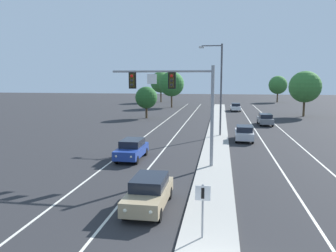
{
  "coord_description": "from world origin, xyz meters",
  "views": [
    {
      "loc": [
        0.38,
        -9.97,
        6.45
      ],
      "look_at": [
        -3.2,
        12.61,
        3.2
      ],
      "focal_mm": 35.95,
      "sensor_mm": 36.0,
      "label": 1
    }
  ],
  "objects_px": {
    "street_lamp_median": "(219,84)",
    "median_sign_post": "(203,203)",
    "car_oncoming_tan": "(149,192)",
    "tree_far_left_a": "(161,82)",
    "tree_far_right_b": "(305,87)",
    "car_receding_white": "(235,107)",
    "tree_far_right_c": "(278,85)",
    "overhead_signal_mast": "(179,94)",
    "tree_far_left_b": "(172,84)",
    "car_receding_grey": "(265,119)",
    "car_receding_silver": "(244,133)",
    "car_oncoming_blue": "(132,149)",
    "tree_far_left_c": "(146,98)"
  },
  "relations": [
    {
      "from": "street_lamp_median",
      "to": "median_sign_post",
      "type": "bearing_deg",
      "value": -90.82
    },
    {
      "from": "street_lamp_median",
      "to": "car_oncoming_tan",
      "type": "bearing_deg",
      "value": -98.37
    },
    {
      "from": "tree_far_left_a",
      "to": "tree_far_right_b",
      "type": "relative_size",
      "value": 1.08
    },
    {
      "from": "car_receding_white",
      "to": "tree_far_right_c",
      "type": "height_order",
      "value": "tree_far_right_c"
    },
    {
      "from": "overhead_signal_mast",
      "to": "tree_far_left_b",
      "type": "relative_size",
      "value": 0.93
    },
    {
      "from": "overhead_signal_mast",
      "to": "car_receding_grey",
      "type": "height_order",
      "value": "overhead_signal_mast"
    },
    {
      "from": "overhead_signal_mast",
      "to": "car_receding_grey",
      "type": "distance_m",
      "value": 25.93
    },
    {
      "from": "car_receding_silver",
      "to": "tree_far_right_c",
      "type": "distance_m",
      "value": 61.14
    },
    {
      "from": "car_oncoming_blue",
      "to": "tree_far_left_a",
      "type": "relative_size",
      "value": 0.54
    },
    {
      "from": "median_sign_post",
      "to": "car_receding_white",
      "type": "height_order",
      "value": "median_sign_post"
    },
    {
      "from": "car_oncoming_tan",
      "to": "tree_far_left_a",
      "type": "relative_size",
      "value": 0.54
    },
    {
      "from": "overhead_signal_mast",
      "to": "car_receding_grey",
      "type": "bearing_deg",
      "value": 69.21
    },
    {
      "from": "tree_far_left_b",
      "to": "car_oncoming_blue",
      "type": "bearing_deg",
      "value": -85.37
    },
    {
      "from": "car_receding_white",
      "to": "tree_far_right_b",
      "type": "bearing_deg",
      "value": -35.38
    },
    {
      "from": "car_oncoming_tan",
      "to": "tree_far_right_c",
      "type": "height_order",
      "value": "tree_far_right_c"
    },
    {
      "from": "tree_far_left_a",
      "to": "tree_far_right_c",
      "type": "xyz_separation_m",
      "value": [
        31.34,
        4.57,
        -0.75
      ]
    },
    {
      "from": "car_oncoming_tan",
      "to": "tree_far_left_a",
      "type": "height_order",
      "value": "tree_far_left_a"
    },
    {
      "from": "street_lamp_median",
      "to": "tree_far_left_a",
      "type": "bearing_deg",
      "value": 106.84
    },
    {
      "from": "street_lamp_median",
      "to": "car_receding_white",
      "type": "relative_size",
      "value": 2.22
    },
    {
      "from": "median_sign_post",
      "to": "car_receding_silver",
      "type": "distance_m",
      "value": 22.81
    },
    {
      "from": "car_oncoming_blue",
      "to": "tree_far_right_b",
      "type": "relative_size",
      "value": 0.58
    },
    {
      "from": "tree_far_left_a",
      "to": "car_oncoming_tan",
      "type": "bearing_deg",
      "value": -80.25
    },
    {
      "from": "street_lamp_median",
      "to": "tree_far_left_a",
      "type": "xyz_separation_m",
      "value": [
        -16.02,
        52.94,
        -0.38
      ]
    },
    {
      "from": "car_oncoming_tan",
      "to": "tree_far_right_b",
      "type": "distance_m",
      "value": 47.6
    },
    {
      "from": "median_sign_post",
      "to": "car_oncoming_blue",
      "type": "distance_m",
      "value": 14.48
    },
    {
      "from": "tree_far_left_b",
      "to": "tree_far_right_c",
      "type": "distance_m",
      "value": 33.36
    },
    {
      "from": "overhead_signal_mast",
      "to": "tree_far_left_a",
      "type": "bearing_deg",
      "value": 101.34
    },
    {
      "from": "median_sign_post",
      "to": "car_receding_white",
      "type": "bearing_deg",
      "value": 86.42
    },
    {
      "from": "street_lamp_median",
      "to": "tree_far_left_b",
      "type": "bearing_deg",
      "value": 106.25
    },
    {
      "from": "car_oncoming_tan",
      "to": "street_lamp_median",
      "type": "bearing_deg",
      "value": 81.63
    },
    {
      "from": "car_oncoming_tan",
      "to": "tree_far_left_c",
      "type": "height_order",
      "value": "tree_far_left_c"
    },
    {
      "from": "tree_far_left_a",
      "to": "tree_far_right_b",
      "type": "xyz_separation_m",
      "value": [
        30.21,
        -30.53,
        -0.38
      ]
    },
    {
      "from": "overhead_signal_mast",
      "to": "car_oncoming_tan",
      "type": "xyz_separation_m",
      "value": [
        -0.49,
        -8.18,
        -4.52
      ]
    },
    {
      "from": "car_receding_silver",
      "to": "tree_far_left_a",
      "type": "xyz_separation_m",
      "value": [
        -18.72,
        55.13,
        4.59
      ]
    },
    {
      "from": "tree_far_left_a",
      "to": "tree_far_right_c",
      "type": "height_order",
      "value": "tree_far_left_a"
    },
    {
      "from": "street_lamp_median",
      "to": "car_oncoming_blue",
      "type": "bearing_deg",
      "value": -119.73
    },
    {
      "from": "car_receding_grey",
      "to": "tree_far_right_b",
      "type": "bearing_deg",
      "value": 57.05
    },
    {
      "from": "car_oncoming_blue",
      "to": "car_receding_grey",
      "type": "xyz_separation_m",
      "value": [
        13.11,
        22.17,
        0.0
      ]
    },
    {
      "from": "median_sign_post",
      "to": "car_receding_white",
      "type": "xyz_separation_m",
      "value": [
        3.45,
        55.07,
        -0.77
      ]
    },
    {
      "from": "tree_far_left_a",
      "to": "tree_far_left_b",
      "type": "height_order",
      "value": "tree_far_left_a"
    },
    {
      "from": "car_oncoming_tan",
      "to": "car_receding_silver",
      "type": "relative_size",
      "value": 0.99
    },
    {
      "from": "street_lamp_median",
      "to": "tree_far_left_b",
      "type": "xyz_separation_m",
      "value": [
        -10.67,
        36.59,
        -0.6
      ]
    },
    {
      "from": "tree_far_left_c",
      "to": "overhead_signal_mast",
      "type": "bearing_deg",
      "value": -72.84
    },
    {
      "from": "car_receding_silver",
      "to": "tree_far_right_b",
      "type": "distance_m",
      "value": 27.47
    },
    {
      "from": "tree_far_left_a",
      "to": "tree_far_right_c",
      "type": "distance_m",
      "value": 31.68
    },
    {
      "from": "street_lamp_median",
      "to": "car_receding_white",
      "type": "bearing_deg",
      "value": 84.18
    },
    {
      "from": "car_oncoming_tan",
      "to": "car_receding_white",
      "type": "xyz_separation_m",
      "value": [
        6.28,
        51.99,
        0.0
      ]
    },
    {
      "from": "tree_far_left_c",
      "to": "tree_far_right_c",
      "type": "bearing_deg",
      "value": 57.12
    },
    {
      "from": "tree_far_left_b",
      "to": "tree_far_right_b",
      "type": "bearing_deg",
      "value": -29.71
    },
    {
      "from": "car_receding_grey",
      "to": "car_oncoming_blue",
      "type": "bearing_deg",
      "value": -120.61
    }
  ]
}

